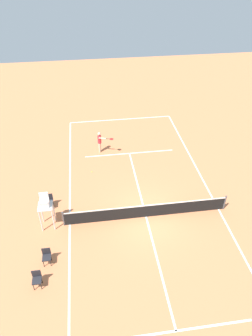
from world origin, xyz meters
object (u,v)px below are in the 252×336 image
at_px(umpire_chair, 45,206).
at_px(courtside_chair_far, 47,256).
at_px(courtside_chair_mid, 49,200).
at_px(tennis_ball, 92,172).
at_px(courtside_chair_near, 37,278).
at_px(player_serving, 100,141).

distance_m(umpire_chair, courtside_chair_far, 2.81).
xyz_separation_m(umpire_chair, courtside_chair_mid, (0.01, -1.57, -1.07)).
xyz_separation_m(tennis_ball, courtside_chair_near, (3.05, 8.61, 0.50)).
height_order(tennis_ball, courtside_chair_far, courtside_chair_far).
bearing_deg(courtside_chair_near, tennis_ball, -109.50).
xyz_separation_m(tennis_ball, courtside_chair_far, (2.67, 7.34, 0.50)).
relative_size(courtside_chair_mid, courtside_chair_far, 1.00).
bearing_deg(courtside_chair_mid, courtside_chair_far, 91.25).
distance_m(courtside_chair_near, courtside_chair_mid, 5.44).
height_order(courtside_chair_near, courtside_chair_far, same).
bearing_deg(courtside_chair_near, player_serving, -109.18).
relative_size(courtside_chair_near, courtside_chair_far, 1.00).
distance_m(player_serving, courtside_chair_near, 11.80).
bearing_deg(courtside_chair_mid, tennis_ball, -130.98).
bearing_deg(courtside_chair_far, tennis_ball, -109.96).
bearing_deg(courtside_chair_mid, umpire_chair, 90.48).
distance_m(tennis_ball, courtside_chair_far, 7.83).
relative_size(player_serving, courtside_chair_far, 1.83).
xyz_separation_m(courtside_chair_mid, courtside_chair_far, (-0.09, 4.17, 0.00)).
height_order(player_serving, courtside_chair_mid, player_serving).
relative_size(umpire_chair, courtside_chair_far, 2.54).
bearing_deg(courtside_chair_far, umpire_chair, -88.29).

